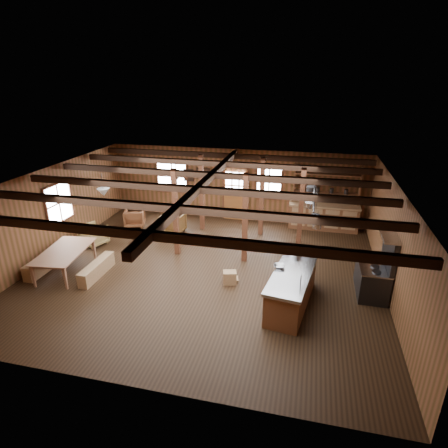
{
  "coord_description": "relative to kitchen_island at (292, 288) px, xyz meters",
  "views": [
    {
      "loc": [
        2.77,
        -9.31,
        5.44
      ],
      "look_at": [
        0.35,
        1.02,
        1.16
      ],
      "focal_mm": 30.0,
      "sensor_mm": 36.0,
      "label": 1
    }
  ],
  "objects": [
    {
      "name": "ceiling_joists",
      "position": [
        -2.58,
        1.28,
        2.2
      ],
      "size": [
        9.8,
        8.82,
        0.18
      ],
      "color": "black",
      "rests_on": "ceiling"
    },
    {
      "name": "window_back_right",
      "position": [
        -1.28,
        5.56,
        1.12
      ],
      "size": [
        1.02,
        0.06,
        1.32
      ],
      "color": "white",
      "rests_on": "wall_back"
    },
    {
      "name": "armchair_c",
      "position": [
        -6.78,
        2.1,
        -0.13
      ],
      "size": [
        0.98,
        1.0,
        0.7
      ],
      "primitive_type": "imported",
      "rotation": [
        0.0,
        0.0,
        2.76
      ],
      "color": "#9B7F46",
      "rests_on": "floor"
    },
    {
      "name": "timber_posts",
      "position": [
        -2.06,
        3.18,
        0.92
      ],
      "size": [
        3.95,
        2.35,
        2.8
      ],
      "color": "#452213",
      "rests_on": "floor"
    },
    {
      "name": "dining_table",
      "position": [
        -6.48,
        0.18,
        -0.13
      ],
      "size": [
        1.35,
        2.12,
        0.7
      ],
      "primitive_type": "imported",
      "rotation": [
        0.0,
        0.0,
        1.69
      ],
      "color": "#935F42",
      "rests_on": "floor"
    },
    {
      "name": "armchair_a",
      "position": [
        -6.17,
        3.97,
        -0.14
      ],
      "size": [
        0.91,
        0.93,
        0.67
      ],
      "primitive_type": "imported",
      "rotation": [
        0.0,
        0.0,
        3.45
      ],
      "color": "brown",
      "rests_on": "floor"
    },
    {
      "name": "commercial_range",
      "position": [
        2.07,
        1.05,
        0.12
      ],
      "size": [
        0.77,
        1.45,
        1.79
      ],
      "color": "#2A2A2C",
      "rests_on": "floor"
    },
    {
      "name": "bench_aisle",
      "position": [
        -5.54,
        0.18,
        -0.27
      ],
      "size": [
        0.29,
        1.54,
        0.42
      ],
      "primitive_type": "cube",
      "color": "olive",
      "rests_on": "floor"
    },
    {
      "name": "back_door",
      "position": [
        -2.58,
        5.55,
        0.4
      ],
      "size": [
        1.02,
        0.08,
        2.15
      ],
      "color": "brown",
      "rests_on": "floor"
    },
    {
      "name": "bench_wall",
      "position": [
        -7.23,
        0.18,
        -0.26
      ],
      "size": [
        0.3,
        1.62,
        0.44
      ],
      "primitive_type": "cube",
      "color": "olive",
      "rests_on": "floor"
    },
    {
      "name": "bowl",
      "position": [
        -0.35,
        0.14,
        0.5
      ],
      "size": [
        0.32,
        0.32,
        0.07
      ],
      "primitive_type": "imported",
      "rotation": [
        0.0,
        0.0,
        0.15
      ],
      "color": "silver",
      "rests_on": "kitchen_island"
    },
    {
      "name": "window_back_left",
      "position": [
        -5.18,
        5.56,
        1.12
      ],
      "size": [
        1.32,
        0.06,
        1.32
      ],
      "color": "white",
      "rests_on": "wall_back"
    },
    {
      "name": "kitchen_island",
      "position": [
        0.0,
        0.0,
        0.0
      ],
      "size": [
        1.24,
        2.6,
        1.2
      ],
      "rotation": [
        0.0,
        0.0,
        -0.15
      ],
      "color": "#5B2F1B",
      "rests_on": "floor"
    },
    {
      "name": "counter_pot",
      "position": [
        0.02,
        0.97,
        0.56
      ],
      "size": [
        0.32,
        0.32,
        0.19
      ],
      "primitive_type": "cylinder",
      "color": "#B9BBC0",
      "rests_on": "kitchen_island"
    },
    {
      "name": "back_counter",
      "position": [
        0.82,
        5.3,
        0.12
      ],
      "size": [
        2.55,
        0.6,
        2.45
      ],
      "color": "#5B2F1B",
      "rests_on": "floor"
    },
    {
      "name": "room",
      "position": [
        -2.58,
        1.1,
        0.92
      ],
      "size": [
        10.04,
        9.04,
        2.84
      ],
      "color": "black",
      "rests_on": "ground"
    },
    {
      "name": "notice_boards",
      "position": [
        -4.08,
        5.55,
        1.16
      ],
      "size": [
        1.08,
        0.03,
        0.9
      ],
      "color": "silver",
      "rests_on": "wall_back"
    },
    {
      "name": "armchair_b",
      "position": [
        -4.51,
        3.69,
        -0.12
      ],
      "size": [
        0.86,
        0.88,
        0.71
      ],
      "primitive_type": "imported",
      "rotation": [
        0.0,
        0.0,
        3.01
      ],
      "color": "brown",
      "rests_on": "floor"
    },
    {
      "name": "pot_rack",
      "position": [
        0.36,
        1.59,
        1.8
      ],
      "size": [
        0.42,
        3.0,
        0.45
      ],
      "color": "#2A2A2C",
      "rests_on": "ceiling"
    },
    {
      "name": "window_left",
      "position": [
        -7.54,
        1.6,
        1.12
      ],
      "size": [
        0.14,
        1.24,
        1.32
      ],
      "color": "white",
      "rests_on": "wall_back"
    },
    {
      "name": "step_stool",
      "position": [
        -1.72,
        0.65,
        -0.3
      ],
      "size": [
        0.47,
        0.38,
        0.36
      ],
      "primitive_type": "cube",
      "rotation": [
        0.0,
        0.0,
        0.25
      ],
      "color": "olive",
      "rests_on": "floor"
    },
    {
      "name": "pendant_lamps",
      "position": [
        -4.83,
        2.1,
        1.77
      ],
      "size": [
        1.86,
        2.36,
        0.66
      ],
      "color": "#2A2A2C",
      "rests_on": "ceiling"
    }
  ]
}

